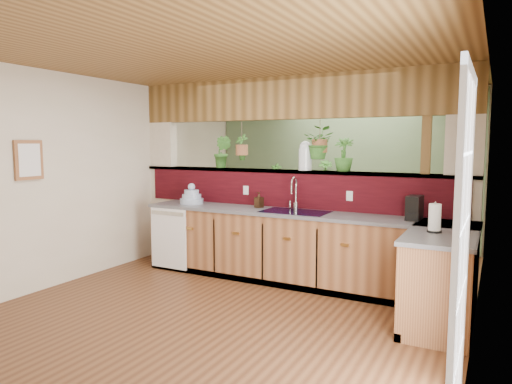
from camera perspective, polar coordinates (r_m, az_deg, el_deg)
The scene contains 28 objects.
ground at distance 5.12m, azimuth -2.26°, elevation -13.74°, with size 4.60×7.00×0.01m, color #512E19.
ceiling at distance 4.90m, azimuth -2.39°, elevation 16.23°, with size 4.60×7.00×0.01m, color brown.
wall_back at distance 8.05m, azimuth 10.37°, elevation 2.88°, with size 4.60×0.02×2.60m, color beige.
wall_left at distance 6.32m, azimuth -20.65°, elevation 1.73°, with size 0.02×7.00×2.60m, color beige.
wall_right at distance 4.19m, azimuth 26.01°, elevation -0.53°, with size 0.02×7.00×2.60m, color beige.
pass_through_partition at distance 6.03m, azimuth 4.40°, elevation 0.88°, with size 4.60×0.21×2.60m.
pass_through_ledge at distance 6.03m, azimuth 4.16°, elevation 2.59°, with size 4.60×0.21×0.04m, color brown.
header_beam at distance 6.05m, azimuth 4.23°, elevation 11.65°, with size 4.60×0.15×0.55m, color brown.
sage_backwall at distance 8.03m, azimuth 10.32°, elevation 2.87°, with size 4.55×0.02×2.55m, color #57704C.
countertop at distance 5.43m, azimuth 10.18°, elevation -7.73°, with size 4.14×1.52×0.90m.
dishwasher at distance 6.34m, azimuth -10.89°, elevation -5.68°, with size 0.58×0.03×0.82m.
navy_sink at distance 5.65m, azimuth 4.90°, elevation -3.26°, with size 0.82×0.50×0.18m.
french_door at distance 2.95m, azimuth 24.25°, elevation -7.95°, with size 0.06×1.02×2.16m, color white.
framed_print at distance 5.78m, azimuth -26.52°, elevation 3.60°, with size 0.04×0.35×0.45m.
faucet at distance 5.79m, azimuth 4.83°, elevation -0.00°, with size 0.18×0.18×0.42m.
dish_stack at distance 6.42m, azimuth -8.05°, elevation -0.66°, with size 0.33×0.33×0.29m.
soap_dispenser at distance 5.96m, azimuth 0.38°, elevation -0.99°, with size 0.09×0.09×0.21m, color #332012.
coffee_maker at distance 5.28m, azimuth 19.18°, elevation -2.01°, with size 0.14×0.24×0.27m.
paper_towel at distance 4.63m, azimuth 21.44°, elevation -3.10°, with size 0.14×0.14×0.29m.
glass_jar at distance 5.94m, azimuth 6.18°, elevation 4.53°, with size 0.17×0.17×0.38m.
ledge_plant_left at distance 6.51m, azimuth -4.23°, elevation 5.02°, with size 0.25×0.20×0.45m, color #316723.
ledge_plant_right at distance 5.77m, azimuth 10.91°, elevation 4.62°, with size 0.24×0.24×0.42m, color #316723.
hanging_plant_a at distance 6.35m, azimuth -1.79°, elevation 6.64°, with size 0.21×0.17×0.47m.
hanging_plant_b at distance 5.87m, azimuth 7.99°, elevation 7.89°, with size 0.41×0.36×0.54m.
shelving_console at distance 8.05m, azimuth 6.57°, elevation -2.79°, with size 1.50×0.40×1.00m, color black.
shelf_plant_a at distance 8.22m, azimuth 2.54°, elevation 2.28°, with size 0.20×0.14×0.38m, color #316723.
shelf_plant_b at distance 7.87m, azimuth 8.62°, elevation 2.30°, with size 0.25×0.25×0.45m, color #316723.
floor_plant at distance 6.71m, azimuth 10.83°, elevation -5.88°, with size 0.64×0.56×0.72m, color #316723.
Camera 1 is at (2.43, -4.16, 1.74)m, focal length 32.00 mm.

